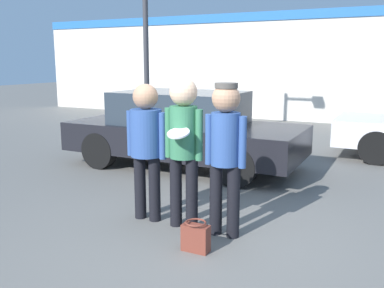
{
  "coord_description": "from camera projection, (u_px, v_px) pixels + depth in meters",
  "views": [
    {
      "loc": [
        2.01,
        -4.35,
        2.04
      ],
      "look_at": [
        -0.33,
        0.34,
        1.01
      ],
      "focal_mm": 40.0,
      "sensor_mm": 36.0,
      "label": 1
    }
  ],
  "objects": [
    {
      "name": "street_lamp",
      "position": [
        155.0,
        2.0,
        9.36
      ],
      "size": [
        1.33,
        0.35,
        5.31
      ],
      "color": "#38383D",
      "rests_on": "ground"
    },
    {
      "name": "ground_plane",
      "position": [
        204.0,
        234.0,
        5.1
      ],
      "size": [
        56.0,
        56.0,
        0.0
      ],
      "primitive_type": "plane",
      "color": "#66635E"
    },
    {
      "name": "parked_car_near",
      "position": [
        183.0,
        129.0,
        8.24
      ],
      "size": [
        4.5,
        1.92,
        1.46
      ],
      "color": "black",
      "rests_on": "ground"
    },
    {
      "name": "person_middle_with_frisbee",
      "position": [
        184.0,
        139.0,
        5.12
      ],
      "size": [
        0.5,
        0.54,
        1.84
      ],
      "color": "black",
      "rests_on": "ground"
    },
    {
      "name": "handbag",
      "position": [
        196.0,
        237.0,
        4.62
      ],
      "size": [
        0.3,
        0.23,
        0.34
      ],
      "color": "brown",
      "rests_on": "ground"
    },
    {
      "name": "person_left",
      "position": [
        146.0,
        139.0,
        5.4
      ],
      "size": [
        0.57,
        0.4,
        1.76
      ],
      "color": "black",
      "rests_on": "ground"
    },
    {
      "name": "person_right",
      "position": [
        225.0,
        145.0,
        4.87
      ],
      "size": [
        0.5,
        0.33,
        1.8
      ],
      "color": "black",
      "rests_on": "ground"
    },
    {
      "name": "storefront_building",
      "position": [
        339.0,
        66.0,
        13.74
      ],
      "size": [
        24.0,
        0.22,
        3.66
      ],
      "color": "silver",
      "rests_on": "ground"
    }
  ]
}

